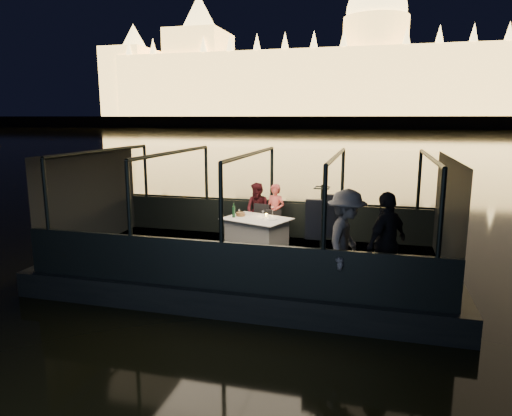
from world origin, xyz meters
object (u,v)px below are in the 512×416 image
(chair_port_left, at_px, (260,224))
(dining_table_central, at_px, (257,234))
(person_woman_coral, at_px, (275,212))
(passenger_dark, at_px, (386,246))
(passenger_stripe, at_px, (346,246))
(wine_bottle, at_px, (234,211))
(chair_port_right, at_px, (272,226))
(person_man_maroon, at_px, (258,210))
(coat_stand, at_px, (321,238))

(chair_port_left, bearing_deg, dining_table_central, -71.33)
(person_woman_coral, relative_size, passenger_dark, 0.79)
(passenger_stripe, bearing_deg, wine_bottle, 61.19)
(chair_port_right, xyz_separation_m, person_woman_coral, (0.01, 0.31, 0.30))
(person_man_maroon, distance_m, passenger_dark, 4.35)
(dining_table_central, relative_size, wine_bottle, 4.35)
(person_woman_coral, height_order, wine_bottle, person_woman_coral)
(dining_table_central, relative_size, coat_stand, 0.77)
(coat_stand, relative_size, person_man_maroon, 1.31)
(chair_port_left, height_order, chair_port_right, chair_port_left)
(chair_port_left, distance_m, wine_bottle, 1.03)
(chair_port_left, xyz_separation_m, passenger_stripe, (2.30, -2.90, 0.40))
(person_woman_coral, xyz_separation_m, passenger_dark, (2.63, -2.92, 0.10))
(dining_table_central, xyz_separation_m, person_man_maroon, (-0.25, 1.06, 0.36))
(chair_port_left, bearing_deg, chair_port_right, -14.11)
(chair_port_left, bearing_deg, coat_stand, -45.77)
(chair_port_left, distance_m, coat_stand, 3.26)
(person_woman_coral, bearing_deg, dining_table_central, -85.17)
(coat_stand, height_order, wine_bottle, coat_stand)
(dining_table_central, distance_m, wine_bottle, 0.76)
(person_woman_coral, height_order, passenger_dark, passenger_dark)
(coat_stand, relative_size, wine_bottle, 5.64)
(passenger_stripe, height_order, wine_bottle, passenger_stripe)
(passenger_dark, bearing_deg, passenger_stripe, -45.18)
(dining_table_central, bearing_deg, passenger_stripe, -44.18)
(coat_stand, relative_size, passenger_dark, 1.03)
(person_man_maroon, bearing_deg, coat_stand, -38.62)
(chair_port_left, distance_m, chair_port_right, 0.38)
(chair_port_left, height_order, wine_bottle, wine_bottle)
(coat_stand, bearing_deg, chair_port_right, 120.57)
(chair_port_left, relative_size, wine_bottle, 2.73)
(chair_port_left, bearing_deg, wine_bottle, -108.05)
(chair_port_left, distance_m, person_man_maroon, 0.43)
(wine_bottle, bearing_deg, passenger_stripe, -37.44)
(chair_port_left, distance_m, passenger_stripe, 3.72)
(dining_table_central, distance_m, person_man_maroon, 1.15)
(dining_table_central, bearing_deg, wine_bottle, -177.26)
(coat_stand, relative_size, person_woman_coral, 1.30)
(passenger_stripe, bearing_deg, person_woman_coral, 41.08)
(passenger_stripe, height_order, passenger_dark, passenger_stripe)
(chair_port_left, bearing_deg, passenger_dark, -33.01)
(dining_table_central, distance_m, passenger_stripe, 3.07)
(person_woman_coral, bearing_deg, passenger_dark, -29.49)
(passenger_dark, bearing_deg, coat_stand, -61.06)
(coat_stand, height_order, person_woman_coral, coat_stand)
(chair_port_right, bearing_deg, dining_table_central, -126.60)
(passenger_stripe, xyz_separation_m, wine_bottle, (-2.72, 2.09, 0.06))
(person_woman_coral, distance_m, person_man_maroon, 0.49)
(coat_stand, distance_m, passenger_dark, 1.16)
(chair_port_right, xyz_separation_m, wine_bottle, (-0.77, -0.66, 0.47))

